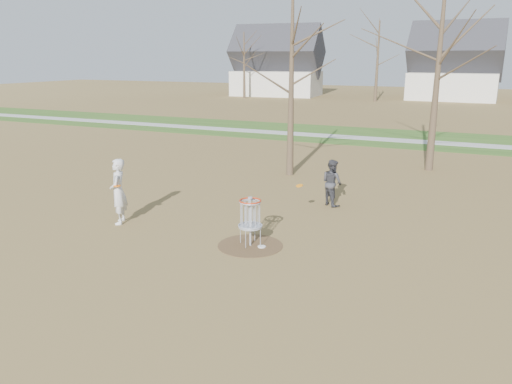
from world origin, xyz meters
TOP-DOWN VIEW (x-y plane):
  - ground at (0.00, 0.00)m, footprint 160.00×160.00m
  - green_band at (0.00, 21.00)m, footprint 160.00×8.00m
  - footpath at (0.00, 20.00)m, footprint 160.00×1.50m
  - dirt_circle at (0.00, 0.00)m, footprint 1.80×1.80m
  - player_standing at (-4.51, 0.11)m, footprint 0.78×0.88m
  - player_throwing at (0.96, 4.69)m, footprint 1.00×0.95m
  - disc_grounded at (0.33, 0.01)m, footprint 0.22×0.22m
  - discs_in_play at (-1.81, 1.33)m, footprint 4.98×3.10m
  - disc_golf_basket at (0.00, 0.00)m, footprint 0.64×0.64m
  - bare_trees at (1.78, 35.79)m, footprint 52.62×44.98m
  - houses_row at (4.32, 52.56)m, footprint 56.51×10.01m

SIDE VIEW (x-z plane):
  - ground at x=0.00m, z-range 0.00..0.00m
  - green_band at x=0.00m, z-range 0.00..0.01m
  - dirt_circle at x=0.00m, z-range 0.00..0.01m
  - footpath at x=0.00m, z-range 0.01..0.02m
  - disc_grounded at x=0.33m, z-range 0.01..0.03m
  - player_throwing at x=0.96m, z-range 0.00..1.62m
  - disc_golf_basket at x=0.00m, z-range 0.24..1.59m
  - player_standing at x=-4.51m, z-range 0.00..2.03m
  - discs_in_play at x=-1.81m, z-range 1.08..1.31m
  - houses_row at x=4.32m, z-range -0.11..7.15m
  - bare_trees at x=1.78m, z-range 0.85..9.85m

